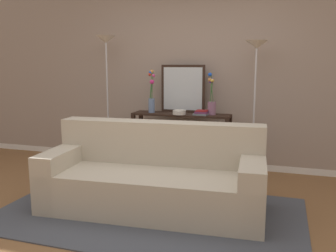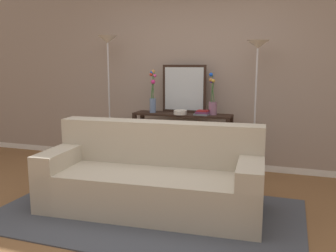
{
  "view_description": "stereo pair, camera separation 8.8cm",
  "coord_description": "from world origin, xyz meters",
  "px_view_note": "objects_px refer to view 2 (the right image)",
  "views": [
    {
      "loc": [
        1.2,
        -3.01,
        1.49
      ],
      "look_at": [
        -0.1,
        1.03,
        0.76
      ],
      "focal_mm": 38.45,
      "sensor_mm": 36.0,
      "label": 1
    },
    {
      "loc": [
        1.28,
        -2.98,
        1.49
      ],
      "look_at": [
        -0.1,
        1.03,
        0.76
      ],
      "focal_mm": 38.45,
      "sensor_mm": 36.0,
      "label": 2
    }
  ],
  "objects_px": {
    "couch": "(153,179)",
    "floor_lamp_left": "(108,65)",
    "wall_mirror": "(184,89)",
    "console_table": "(182,131)",
    "fruit_bowl": "(180,112)",
    "floor_lamp_right": "(257,71)",
    "vase_tall_flowers": "(153,96)",
    "vase_short_flowers": "(213,100)",
    "book_row_under_console": "(153,163)",
    "book_stack": "(202,113)"
  },
  "relations": [
    {
      "from": "couch",
      "to": "vase_tall_flowers",
      "type": "distance_m",
      "value": 1.66
    },
    {
      "from": "couch",
      "to": "book_stack",
      "type": "xyz_separation_m",
      "value": [
        0.19,
        1.35,
        0.53
      ]
    },
    {
      "from": "vase_short_flowers",
      "to": "book_row_under_console",
      "type": "xyz_separation_m",
      "value": [
        -0.86,
        -0.02,
        -0.95
      ]
    },
    {
      "from": "couch",
      "to": "book_row_under_console",
      "type": "xyz_separation_m",
      "value": [
        -0.55,
        1.42,
        -0.26
      ]
    },
    {
      "from": "vase_tall_flowers",
      "to": "fruit_bowl",
      "type": "bearing_deg",
      "value": -9.46
    },
    {
      "from": "floor_lamp_left",
      "to": "vase_tall_flowers",
      "type": "distance_m",
      "value": 0.8
    },
    {
      "from": "wall_mirror",
      "to": "couch",
      "type": "bearing_deg",
      "value": -85.37
    },
    {
      "from": "console_table",
      "to": "book_stack",
      "type": "height_order",
      "value": "book_stack"
    },
    {
      "from": "floor_lamp_right",
      "to": "fruit_bowl",
      "type": "relative_size",
      "value": 9.87
    },
    {
      "from": "wall_mirror",
      "to": "floor_lamp_left",
      "type": "bearing_deg",
      "value": -169.06
    },
    {
      "from": "vase_tall_flowers",
      "to": "vase_short_flowers",
      "type": "height_order",
      "value": "vase_tall_flowers"
    },
    {
      "from": "couch",
      "to": "wall_mirror",
      "type": "relative_size",
      "value": 3.41
    },
    {
      "from": "vase_tall_flowers",
      "to": "fruit_bowl",
      "type": "relative_size",
      "value": 3.33
    },
    {
      "from": "vase_tall_flowers",
      "to": "book_row_under_console",
      "type": "height_order",
      "value": "vase_tall_flowers"
    },
    {
      "from": "wall_mirror",
      "to": "book_stack",
      "type": "bearing_deg",
      "value": -32.93
    },
    {
      "from": "couch",
      "to": "floor_lamp_left",
      "type": "bearing_deg",
      "value": 131.89
    },
    {
      "from": "couch",
      "to": "vase_short_flowers",
      "type": "bearing_deg",
      "value": 77.83
    },
    {
      "from": "couch",
      "to": "console_table",
      "type": "height_order",
      "value": "couch"
    },
    {
      "from": "floor_lamp_right",
      "to": "book_row_under_console",
      "type": "height_order",
      "value": "floor_lamp_right"
    },
    {
      "from": "console_table",
      "to": "book_stack",
      "type": "distance_m",
      "value": 0.42
    },
    {
      "from": "wall_mirror",
      "to": "book_stack",
      "type": "distance_m",
      "value": 0.49
    },
    {
      "from": "floor_lamp_left",
      "to": "book_row_under_console",
      "type": "relative_size",
      "value": 7.46
    },
    {
      "from": "wall_mirror",
      "to": "fruit_bowl",
      "type": "height_order",
      "value": "wall_mirror"
    },
    {
      "from": "floor_lamp_right",
      "to": "console_table",
      "type": "bearing_deg",
      "value": 175.79
    },
    {
      "from": "vase_tall_flowers",
      "to": "book_stack",
      "type": "bearing_deg",
      "value": -3.54
    },
    {
      "from": "vase_short_flowers",
      "to": "book_stack",
      "type": "distance_m",
      "value": 0.22
    },
    {
      "from": "console_table",
      "to": "vase_tall_flowers",
      "type": "xyz_separation_m",
      "value": [
        -0.43,
        -0.03,
        0.49
      ]
    },
    {
      "from": "vase_tall_flowers",
      "to": "fruit_bowl",
      "type": "height_order",
      "value": "vase_tall_flowers"
    },
    {
      "from": "vase_short_flowers",
      "to": "fruit_bowl",
      "type": "relative_size",
      "value": 3.13
    },
    {
      "from": "vase_tall_flowers",
      "to": "book_row_under_console",
      "type": "distance_m",
      "value": 0.99
    },
    {
      "from": "console_table",
      "to": "wall_mirror",
      "type": "distance_m",
      "value": 0.6
    },
    {
      "from": "floor_lamp_right",
      "to": "vase_tall_flowers",
      "type": "height_order",
      "value": "floor_lamp_right"
    },
    {
      "from": "couch",
      "to": "floor_lamp_right",
      "type": "distance_m",
      "value": 1.94
    },
    {
      "from": "console_table",
      "to": "fruit_bowl",
      "type": "xyz_separation_m",
      "value": [
        0.0,
        -0.1,
        0.28
      ]
    },
    {
      "from": "floor_lamp_right",
      "to": "fruit_bowl",
      "type": "distance_m",
      "value": 1.14
    },
    {
      "from": "console_table",
      "to": "vase_tall_flowers",
      "type": "distance_m",
      "value": 0.65
    },
    {
      "from": "vase_short_flowers",
      "to": "fruit_bowl",
      "type": "xyz_separation_m",
      "value": [
        -0.42,
        -0.12,
        -0.16
      ]
    },
    {
      "from": "floor_lamp_right",
      "to": "fruit_bowl",
      "type": "bearing_deg",
      "value": -178.63
    },
    {
      "from": "console_table",
      "to": "wall_mirror",
      "type": "xyz_separation_m",
      "value": [
        -0.02,
        0.14,
        0.59
      ]
    },
    {
      "from": "floor_lamp_right",
      "to": "book_stack",
      "type": "distance_m",
      "value": 0.89
    },
    {
      "from": "floor_lamp_left",
      "to": "book_stack",
      "type": "bearing_deg",
      "value": 0.09
    },
    {
      "from": "vase_tall_flowers",
      "to": "book_stack",
      "type": "height_order",
      "value": "vase_tall_flowers"
    },
    {
      "from": "floor_lamp_left",
      "to": "vase_short_flowers",
      "type": "bearing_deg",
      "value": 3.59
    },
    {
      "from": "wall_mirror",
      "to": "book_row_under_console",
      "type": "distance_m",
      "value": 1.18
    },
    {
      "from": "vase_tall_flowers",
      "to": "book_stack",
      "type": "distance_m",
      "value": 0.76
    },
    {
      "from": "floor_lamp_left",
      "to": "book_row_under_console",
      "type": "xyz_separation_m",
      "value": [
        0.66,
        0.07,
        -1.43
      ]
    },
    {
      "from": "wall_mirror",
      "to": "vase_tall_flowers",
      "type": "bearing_deg",
      "value": -158.63
    },
    {
      "from": "book_stack",
      "to": "book_row_under_console",
      "type": "relative_size",
      "value": 0.8
    },
    {
      "from": "floor_lamp_left",
      "to": "vase_tall_flowers",
      "type": "relative_size",
      "value": 3.14
    },
    {
      "from": "floor_lamp_left",
      "to": "book_stack",
      "type": "distance_m",
      "value": 1.54
    }
  ]
}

